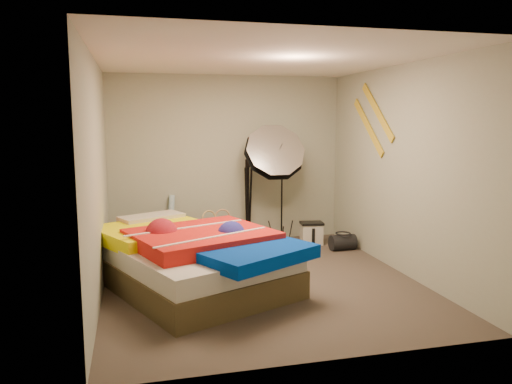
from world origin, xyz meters
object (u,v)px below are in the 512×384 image
object	(u,v)px
camera_case	(312,234)
photo_umbrella	(274,154)
duffel_bag	(343,242)
camera_tripod	(248,195)
bed	(190,257)
wrapping_roll	(171,221)
tote_bag	(214,236)

from	to	relation	value
camera_case	photo_umbrella	distance (m)	1.32
duffel_bag	camera_tripod	world-z (taller)	camera_tripod
camera_case	bed	size ratio (longest dim) A/B	0.11
wrapping_roll	camera_tripod	distance (m)	1.20
tote_bag	camera_tripod	distance (m)	0.84
duffel_bag	wrapping_roll	bearing A→B (deg)	157.27
wrapping_roll	duffel_bag	size ratio (longest dim) A/B	2.06
camera_tripod	wrapping_roll	bearing A→B (deg)	174.09
camera_case	bed	world-z (taller)	bed
bed	camera_tripod	size ratio (longest dim) A/B	2.12
bed	camera_tripod	xyz separation A→B (m)	(1.07, 1.76, 0.40)
tote_bag	bed	distance (m)	1.49
photo_umbrella	camera_tripod	size ratio (longest dim) A/B	1.48
wrapping_roll	camera_tripod	bearing A→B (deg)	-5.91
wrapping_roll	duffel_bag	xyz separation A→B (m)	(2.36, -0.86, -0.26)
tote_bag	camera_tripod	world-z (taller)	camera_tripod
wrapping_roll	photo_umbrella	size ratio (longest dim) A/B	0.40
wrapping_roll	duffel_bag	bearing A→B (deg)	-19.93
photo_umbrella	camera_tripod	distance (m)	0.74
duffel_bag	bed	size ratio (longest dim) A/B	0.14
photo_umbrella	camera_tripod	xyz separation A→B (m)	(-0.34, 0.21, -0.62)
tote_bag	photo_umbrella	xyz separation A→B (m)	(0.91, 0.15, 1.13)
duffel_bag	photo_umbrella	bearing A→B (deg)	146.43
camera_case	bed	bearing A→B (deg)	-137.06
duffel_bag	photo_umbrella	world-z (taller)	photo_umbrella
tote_bag	camera_case	xyz separation A→B (m)	(1.47, 0.05, -0.07)
tote_bag	duffel_bag	bearing A→B (deg)	-22.53
wrapping_roll	camera_tripod	world-z (taller)	camera_tripod
camera_case	duffel_bag	xyz separation A→B (m)	(0.32, -0.42, -0.04)
wrapping_roll	photo_umbrella	world-z (taller)	photo_umbrella
tote_bag	bed	world-z (taller)	bed
wrapping_roll	camera_tripod	size ratio (longest dim) A/B	0.59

